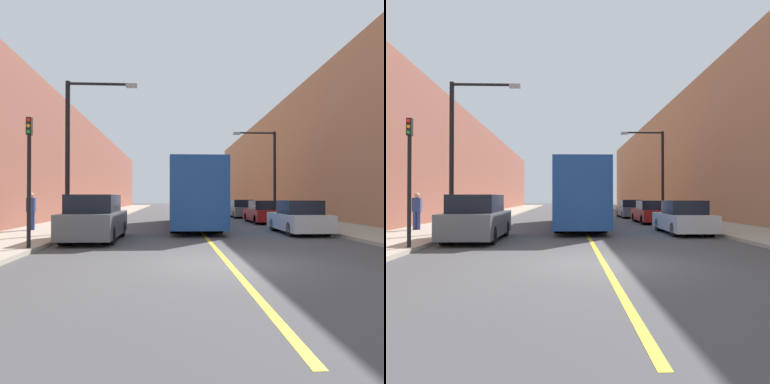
{
  "view_description": "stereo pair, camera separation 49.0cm",
  "coord_description": "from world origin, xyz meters",
  "views": [
    {
      "loc": [
        -1.46,
        -9.6,
        1.71
      ],
      "look_at": [
        -0.27,
        12.24,
        2.01
      ],
      "focal_mm": 35.0,
      "sensor_mm": 36.0,
      "label": 1
    },
    {
      "loc": [
        -0.97,
        -9.62,
        1.71
      ],
      "look_at": [
        -0.27,
        12.24,
        2.01
      ],
      "focal_mm": 35.0,
      "sensor_mm": 36.0,
      "label": 2
    }
  ],
  "objects": [
    {
      "name": "ground_plane",
      "position": [
        0.0,
        0.0,
        0.0
      ],
      "size": [
        200.0,
        200.0,
        0.0
      ],
      "primitive_type": "plane",
      "color": "#474749"
    },
    {
      "name": "sidewalk_left",
      "position": [
        -7.52,
        30.0,
        0.07
      ],
      "size": [
        3.66,
        72.0,
        0.14
      ],
      "primitive_type": "cube",
      "color": "#A89E8C",
      "rests_on": "ground"
    },
    {
      "name": "sidewalk_right",
      "position": [
        7.52,
        30.0,
        0.07
      ],
      "size": [
        3.66,
        72.0,
        0.14
      ],
      "primitive_type": "cube",
      "color": "#A89E8C",
      "rests_on": "ground"
    },
    {
      "name": "building_row_left",
      "position": [
        -11.35,
        30.0,
        4.51
      ],
      "size": [
        4.0,
        72.0,
        9.02
      ],
      "primitive_type": "cube",
      "color": "brown",
      "rests_on": "ground"
    },
    {
      "name": "building_row_right",
      "position": [
        11.35,
        30.0,
        5.59
      ],
      "size": [
        4.0,
        72.0,
        11.18
      ],
      "primitive_type": "cube",
      "color": "#B2724C",
      "rests_on": "ground"
    },
    {
      "name": "road_center_line",
      "position": [
        0.0,
        30.0,
        0.0
      ],
      "size": [
        0.16,
        72.0,
        0.01
      ],
      "primitive_type": "cube",
      "color": "gold",
      "rests_on": "ground"
    },
    {
      "name": "bus",
      "position": [
        -0.27,
        12.1,
        1.86
      ],
      "size": [
        2.54,
        12.38,
        3.5
      ],
      "color": "#1E4793",
      "rests_on": "ground"
    },
    {
      "name": "parked_suv_left",
      "position": [
        -4.47,
        5.27,
        0.84
      ],
      "size": [
        1.93,
        4.74,
        1.8
      ],
      "color": "#51565B",
      "rests_on": "ground"
    },
    {
      "name": "car_right_near",
      "position": [
        4.5,
        7.69,
        0.7
      ],
      "size": [
        1.84,
        4.44,
        1.56
      ],
      "color": "silver",
      "rests_on": "ground"
    },
    {
      "name": "car_right_mid",
      "position": [
        4.64,
        14.97,
        0.67
      ],
      "size": [
        1.85,
        4.75,
        1.49
      ],
      "color": "maroon",
      "rests_on": "ground"
    },
    {
      "name": "car_right_far",
      "position": [
        4.4,
        21.4,
        0.68
      ],
      "size": [
        1.84,
        4.31,
        1.5
      ],
      "color": "#51565B",
      "rests_on": "ground"
    },
    {
      "name": "street_lamp_left",
      "position": [
        -5.66,
        6.91,
        4.04
      ],
      "size": [
        3.12,
        0.24,
        6.63
      ],
      "color": "black",
      "rests_on": "sidewalk_left"
    },
    {
      "name": "street_lamp_right",
      "position": [
        5.64,
        17.05,
        3.87
      ],
      "size": [
        3.12,
        0.24,
        6.32
      ],
      "color": "black",
      "rests_on": "sidewalk_right"
    },
    {
      "name": "traffic_light",
      "position": [
        -5.89,
        2.26,
        2.35
      ],
      "size": [
        0.16,
        0.18,
        4.05
      ],
      "color": "black",
      "rests_on": "sidewalk_left"
    },
    {
      "name": "pedestrian",
      "position": [
        -8.19,
        8.69,
        1.06
      ],
      "size": [
        0.39,
        0.25,
        1.79
      ],
      "color": "navy",
      "rests_on": "sidewalk_left"
    }
  ]
}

